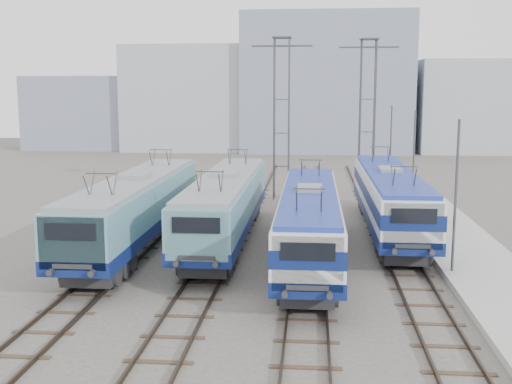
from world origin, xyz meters
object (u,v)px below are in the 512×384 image
object	(u,v)px
locomotive_center_left	(226,203)
mast_front	(455,200)
catenary_tower_west	(282,111)
locomotive_center_right	(309,218)
mast_mid	(413,167)
locomotive_far_left	(136,206)
catenary_tower_east	(367,111)
mast_rear	(391,149)
locomotive_far_right	(390,196)

from	to	relation	value
locomotive_center_left	mast_front	world-z (taller)	mast_front
catenary_tower_west	mast_front	world-z (taller)	catenary_tower_west
locomotive_center_right	mast_front	size ratio (longest dim) A/B	2.47
mast_mid	mast_front	bearing A→B (deg)	-90.00
locomotive_far_left	mast_front	world-z (taller)	mast_front
locomotive_far_left	mast_front	distance (m)	15.86
catenary_tower_west	catenary_tower_east	distance (m)	6.80
locomotive_center_left	mast_front	distance (m)	12.19
locomotive_far_left	mast_mid	xyz separation A→B (m)	(15.35, 8.18, 1.22)
catenary_tower_east	mast_front	world-z (taller)	catenary_tower_east
locomotive_far_left	mast_rear	distance (m)	25.39
locomotive_far_right	catenary_tower_east	xyz separation A→B (m)	(-0.25, 13.79, 4.34)
locomotive_far_right	mast_front	size ratio (longest dim) A/B	2.57
locomotive_far_left	catenary_tower_west	xyz separation A→B (m)	(6.75, 16.18, 4.36)
locomotive_far_left	locomotive_center_right	size ratio (longest dim) A/B	1.06
mast_rear	catenary_tower_east	bearing A→B (deg)	-136.40
locomotive_far_right	catenary_tower_west	distance (m)	14.27
locomotive_center_left	catenary_tower_west	size ratio (longest dim) A/B	1.50
locomotive_center_right	catenary_tower_west	size ratio (longest dim) A/B	1.44
mast_front	locomotive_center_right	bearing A→B (deg)	164.92
locomotive_far_right	mast_rear	xyz separation A→B (m)	(1.85, 15.79, 1.20)
locomotive_center_right	catenary_tower_west	xyz separation A→B (m)	(-2.25, 18.29, 4.42)
catenary_tower_east	mast_mid	size ratio (longest dim) A/B	1.71
catenary_tower_east	mast_front	bearing A→B (deg)	-84.55
locomotive_far_right	mast_rear	distance (m)	15.95
mast_front	locomotive_far_left	bearing A→B (deg)	166.04
catenary_tower_west	locomotive_far_left	bearing A→B (deg)	-112.64
locomotive_center_right	catenary_tower_east	size ratio (longest dim) A/B	1.44
locomotive_center_left	mast_mid	distance (m)	12.75
locomotive_far_left	locomotive_center_right	bearing A→B (deg)	-13.17
catenary_tower_west	mast_mid	distance (m)	12.16
locomotive_far_right	mast_mid	xyz separation A→B (m)	(1.85, 3.79, 1.20)
catenary_tower_west	mast_front	distance (m)	22.00
catenary_tower_east	locomotive_center_left	bearing A→B (deg)	-117.82
catenary_tower_west	mast_front	xyz separation A→B (m)	(8.60, -20.00, -3.14)
locomotive_far_right	locomotive_center_left	bearing A→B (deg)	-162.79
locomotive_center_right	mast_mid	bearing A→B (deg)	58.32
mast_rear	mast_mid	bearing A→B (deg)	-90.00
locomotive_center_left	catenary_tower_east	world-z (taller)	catenary_tower_east
locomotive_center_right	locomotive_far_right	bearing A→B (deg)	55.29
locomotive_center_left	mast_mid	bearing A→B (deg)	31.24
locomotive_far_left	locomotive_center_right	world-z (taller)	locomotive_far_left
locomotive_far_left	locomotive_far_right	distance (m)	14.20
locomotive_center_left	mast_mid	xyz separation A→B (m)	(10.85, 6.58, 1.26)
catenary_tower_west	mast_mid	world-z (taller)	catenary_tower_west
catenary_tower_east	mast_rear	bearing A→B (deg)	43.60
mast_front	catenary_tower_east	bearing A→B (deg)	95.45
mast_rear	locomotive_far_right	bearing A→B (deg)	-96.68
mast_front	locomotive_center_left	bearing A→B (deg)	153.46
catenary_tower_east	mast_front	distance (m)	22.32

